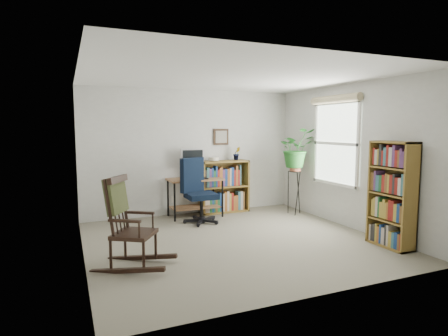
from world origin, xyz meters
name	(u,v)px	position (x,y,z in m)	size (l,w,h in m)	color
floor	(234,241)	(0.00, 0.00, 0.00)	(4.20, 4.00, 0.00)	gray
ceiling	(235,76)	(0.00, 0.00, 2.40)	(4.20, 4.00, 0.00)	white
wall_back	(192,152)	(0.00, 2.00, 1.20)	(4.20, 0.00, 2.40)	silver
wall_front	(321,177)	(0.00, -2.00, 1.20)	(4.20, 0.00, 2.40)	silver
wall_left	(80,166)	(-2.10, 0.00, 1.20)	(0.00, 4.00, 2.40)	silver
wall_right	(349,156)	(2.10, 0.00, 1.20)	(0.00, 4.00, 2.40)	silver
window	(335,144)	(2.06, 0.30, 1.40)	(0.12, 1.20, 1.50)	white
desk	(195,197)	(-0.04, 1.70, 0.36)	(1.01, 0.55, 0.72)	#946641
monitor	(192,163)	(-0.04, 1.84, 1.00)	(0.46, 0.16, 0.56)	silver
keyboard	(197,179)	(-0.04, 1.58, 0.74)	(0.40, 0.15, 0.03)	black
office_chair	(201,190)	(-0.10, 1.19, 0.58)	(0.63, 0.63, 1.16)	black
rocking_chair	(134,221)	(-1.54, -0.48, 0.56)	(0.58, 0.97, 1.12)	black
low_bookshelf	(224,186)	(0.60, 1.82, 0.51)	(0.98, 0.33, 1.03)	olive
tall_bookshelf	(392,195)	(1.92, -1.10, 0.74)	(0.28, 0.65, 1.49)	olive
plant_stand	(295,189)	(1.80, 1.13, 0.49)	(0.27, 0.27, 0.98)	black
spider_plant	(296,129)	(1.80, 1.13, 1.64)	(1.69, 1.88, 1.46)	#266E28
potted_plant_small	(237,157)	(0.88, 1.83, 1.08)	(0.13, 0.24, 0.11)	#266E28
framed_picture	(221,137)	(0.60, 1.97, 1.49)	(0.32, 0.04, 0.32)	black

